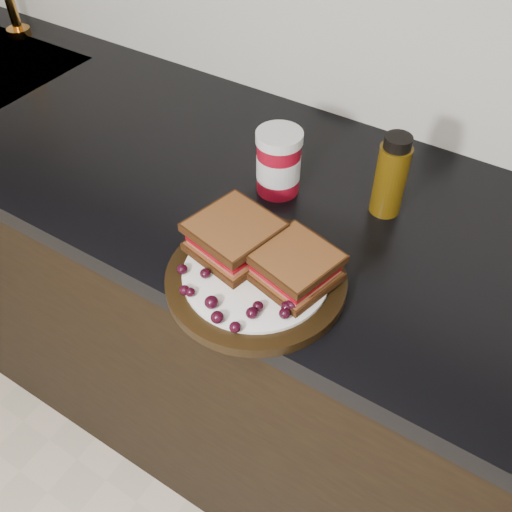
{
  "coord_description": "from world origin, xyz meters",
  "views": [
    {
      "loc": [
        0.26,
        0.99,
        1.56
      ],
      "look_at": [
        -0.05,
        1.49,
        0.96
      ],
      "focal_mm": 40.0,
      "sensor_mm": 36.0,
      "label": 1
    }
  ],
  "objects_px": {
    "sandwich_left": "(234,237)",
    "condiment_jar": "(279,162)",
    "plate": "(256,279)",
    "oil_bottle": "(391,175)"
  },
  "relations": [
    {
      "from": "sandwich_left",
      "to": "condiment_jar",
      "type": "distance_m",
      "value": 0.2
    },
    {
      "from": "plate",
      "to": "oil_bottle",
      "type": "bearing_deg",
      "value": 70.19
    },
    {
      "from": "plate",
      "to": "oil_bottle",
      "type": "height_order",
      "value": "oil_bottle"
    },
    {
      "from": "plate",
      "to": "sandwich_left",
      "type": "xyz_separation_m",
      "value": [
        -0.06,
        0.02,
        0.04
      ]
    },
    {
      "from": "plate",
      "to": "sandwich_left",
      "type": "bearing_deg",
      "value": 156.62
    },
    {
      "from": "oil_bottle",
      "to": "condiment_jar",
      "type": "bearing_deg",
      "value": -164.53
    },
    {
      "from": "oil_bottle",
      "to": "plate",
      "type": "bearing_deg",
      "value": -109.81
    },
    {
      "from": "sandwich_left",
      "to": "oil_bottle",
      "type": "xyz_separation_m",
      "value": [
        0.15,
        0.25,
        0.02
      ]
    },
    {
      "from": "sandwich_left",
      "to": "oil_bottle",
      "type": "bearing_deg",
      "value": 70.61
    },
    {
      "from": "plate",
      "to": "oil_bottle",
      "type": "distance_m",
      "value": 0.29
    }
  ]
}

